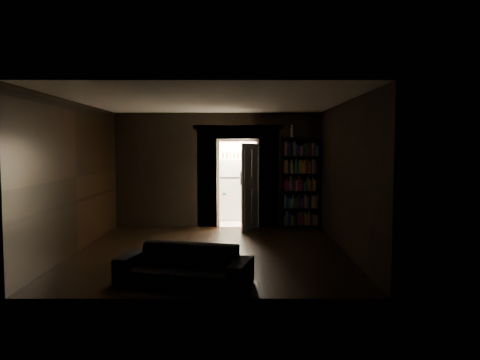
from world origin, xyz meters
name	(u,v)px	position (x,y,z in m)	size (l,w,h in m)	color
ground	(211,251)	(0.00, 0.00, 0.00)	(5.50, 5.50, 0.00)	black
room_walls	(213,161)	(-0.01, 1.07, 1.68)	(5.02, 5.61, 2.84)	black
kitchen_alcove	(238,175)	(0.50, 3.87, 1.21)	(2.20, 1.80, 2.60)	#BEB4A6
sofa	(184,259)	(-0.26, -2.10, 0.36)	(1.90, 0.82, 0.73)	black
bookshelf	(300,183)	(2.00, 2.59, 1.10)	(0.90, 0.32, 2.20)	black
refrigerator	(231,189)	(0.29, 4.03, 0.82)	(0.74, 0.68, 1.65)	white
door	(250,187)	(0.78, 2.35, 1.02)	(0.85, 0.05, 2.05)	white
figurine	(292,131)	(1.79, 2.53, 2.35)	(0.10, 0.10, 0.29)	silver
bottles	(232,154)	(0.35, 3.94, 1.77)	(0.57, 0.07, 0.23)	black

